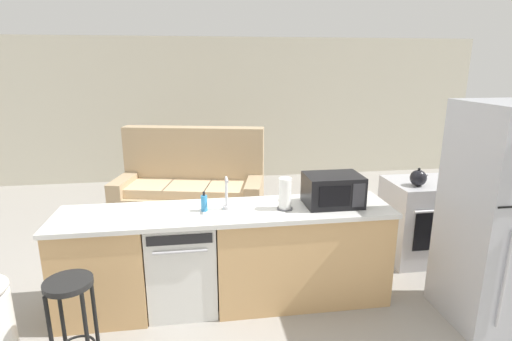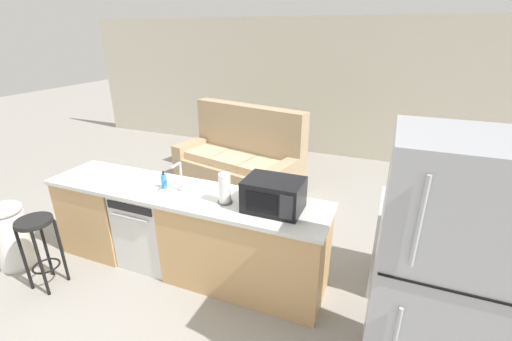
% 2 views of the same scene
% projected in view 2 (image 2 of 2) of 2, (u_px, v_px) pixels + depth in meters
% --- Properties ---
extents(ground_plane, '(24.00, 24.00, 0.00)m').
position_uv_depth(ground_plane, '(176.00, 263.00, 3.73)').
color(ground_plane, gray).
extents(wall_back, '(10.00, 0.06, 2.60)m').
position_uv_depth(wall_back, '(306.00, 88.00, 6.73)').
color(wall_back, beige).
rests_on(wall_back, ground_plane).
extents(kitchen_counter, '(2.94, 0.66, 0.90)m').
position_uv_depth(kitchen_counter, '(192.00, 235.00, 3.49)').
color(kitchen_counter, tan).
rests_on(kitchen_counter, ground_plane).
extents(dishwasher, '(0.58, 0.61, 0.84)m').
position_uv_depth(dishwasher, '(153.00, 225.00, 3.66)').
color(dishwasher, silver).
rests_on(dishwasher, ground_plane).
extents(stove_range, '(0.76, 0.68, 0.90)m').
position_uv_depth(stove_range, '(417.00, 249.00, 3.21)').
color(stove_range, '#B7B7BC').
rests_on(stove_range, ground_plane).
extents(refrigerator, '(0.72, 0.73, 1.86)m').
position_uv_depth(refrigerator, '(436.00, 282.00, 2.09)').
color(refrigerator, '#A8AAB2').
rests_on(refrigerator, ground_plane).
extents(microwave, '(0.50, 0.37, 0.28)m').
position_uv_depth(microwave, '(274.00, 195.00, 2.95)').
color(microwave, black).
rests_on(microwave, kitchen_counter).
extents(sink_faucet, '(0.07, 0.18, 0.30)m').
position_uv_depth(sink_faucet, '(180.00, 179.00, 3.29)').
color(sink_faucet, silver).
rests_on(sink_faucet, kitchen_counter).
extents(paper_towel_roll, '(0.14, 0.14, 0.28)m').
position_uv_depth(paper_towel_roll, '(225.00, 189.00, 3.06)').
color(paper_towel_roll, '#4C4C51').
rests_on(paper_towel_roll, kitchen_counter).
extents(soap_bottle, '(0.06, 0.06, 0.18)m').
position_uv_depth(soap_bottle, '(164.00, 181.00, 3.38)').
color(soap_bottle, '#338CCC').
rests_on(soap_bottle, kitchen_counter).
extents(kettle, '(0.21, 0.17, 0.19)m').
position_uv_depth(kettle, '(407.00, 201.00, 2.96)').
color(kettle, black).
rests_on(kettle, stove_range).
extents(bar_stool, '(0.32, 0.32, 0.74)m').
position_uv_depth(bar_stool, '(39.00, 239.00, 3.22)').
color(bar_stool, black).
rests_on(bar_stool, ground_plane).
extents(trash_bin, '(0.35, 0.35, 0.74)m').
position_uv_depth(trash_bin, '(10.00, 234.00, 3.57)').
color(trash_bin, white).
rests_on(trash_bin, ground_plane).
extents(couch, '(2.15, 1.33, 1.27)m').
position_uv_depth(couch, '(241.00, 162.00, 5.51)').
color(couch, tan).
rests_on(couch, ground_plane).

